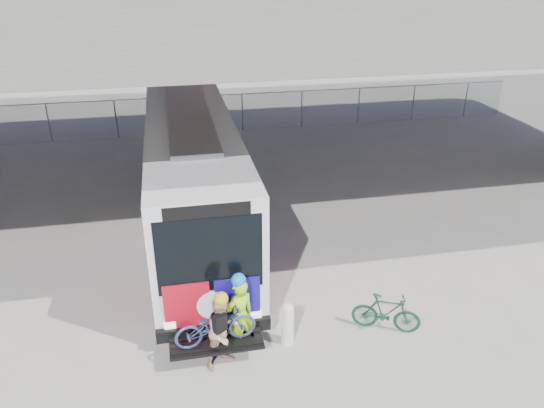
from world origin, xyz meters
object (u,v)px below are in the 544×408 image
object	(u,v)px
bus	(192,163)
bike_parked	(386,313)
bollard	(288,322)
cyclist_tan	(223,331)
cyclist_hivis	(240,314)

from	to	relation	value
bus	bike_parked	size ratio (longest dim) A/B	8.13
bus	bike_parked	distance (m)	7.65
bollard	cyclist_tan	bearing A→B (deg)	-166.16
bollard	bike_parked	bearing A→B (deg)	0.00
bus	cyclist_tan	bearing A→B (deg)	-88.79
bike_parked	cyclist_tan	bearing A→B (deg)	120.93
bollard	bike_parked	distance (m)	2.35
cyclist_tan	bike_parked	size ratio (longest dim) A/B	1.15
cyclist_hivis	cyclist_tan	distance (m)	0.56
cyclist_hivis	cyclist_tan	xyz separation A→B (m)	(-0.41, -0.37, -0.10)
cyclist_tan	cyclist_hivis	bearing A→B (deg)	12.22
bus	bike_parked	bearing A→B (deg)	-57.80
cyclist_hivis	bike_parked	bearing A→B (deg)	157.72
bollard	cyclist_tan	size ratio (longest dim) A/B	0.59
bollard	cyclist_hivis	world-z (taller)	cyclist_hivis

